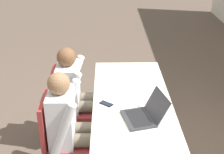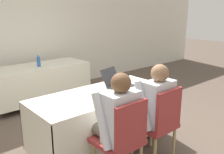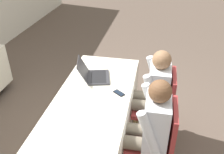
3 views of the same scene
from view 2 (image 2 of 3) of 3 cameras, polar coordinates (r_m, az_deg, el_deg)
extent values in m
plane|color=brown|center=(3.43, -2.26, -15.16)|extent=(24.00, 24.00, 0.00)
cube|color=silver|center=(5.40, -21.21, 10.08)|extent=(12.00, 0.06, 2.70)
cube|color=silver|center=(3.14, -2.40, -3.87)|extent=(1.79, 0.77, 0.02)
cube|color=silver|center=(2.99, 2.32, -11.22)|extent=(1.79, 0.01, 0.59)
cube|color=silver|center=(3.53, -6.23, -7.02)|extent=(1.79, 0.01, 0.59)
cube|color=silver|center=(2.84, -16.95, -13.42)|extent=(0.01, 0.77, 0.59)
cube|color=silver|center=(3.83, 8.21, -5.31)|extent=(0.01, 0.77, 0.59)
cylinder|color=#333333|center=(3.41, -2.27, -14.36)|extent=(0.06, 0.06, 0.11)
cube|color=silver|center=(4.87, -16.31, 2.42)|extent=(1.79, 0.77, 0.02)
cube|color=silver|center=(4.61, -14.03, -2.03)|extent=(1.79, 0.01, 0.59)
cube|color=silver|center=(5.28, -17.82, -0.15)|extent=(1.79, 0.01, 0.59)
cube|color=silver|center=(5.36, -7.43, 0.68)|extent=(0.01, 0.77, 0.59)
cylinder|color=#333333|center=(5.05, -15.77, -4.85)|extent=(0.06, 0.06, 0.11)
cube|color=#333338|center=(3.37, 2.03, -2.15)|extent=(0.37, 0.32, 0.02)
cube|color=black|center=(3.37, 2.03, -1.97)|extent=(0.32, 0.23, 0.00)
cube|color=#333338|center=(3.43, -0.41, 0.18)|extent=(0.34, 0.19, 0.21)
cube|color=black|center=(3.43, -0.41, 0.18)|extent=(0.31, 0.16, 0.18)
cube|color=black|center=(3.00, 2.03, -4.44)|extent=(0.13, 0.14, 0.01)
cube|color=#192333|center=(3.00, 2.03, -4.34)|extent=(0.11, 0.12, 0.00)
cube|color=white|center=(3.02, -9.92, -4.64)|extent=(0.22, 0.30, 0.00)
cylinder|color=#2D5BB7|center=(4.76, -16.41, 3.27)|extent=(0.06, 0.06, 0.17)
cone|color=#2D5BB7|center=(4.74, -16.51, 4.62)|extent=(0.05, 0.05, 0.06)
cylinder|color=silver|center=(4.73, -16.54, 5.08)|extent=(0.03, 0.03, 0.01)
cylinder|color=tan|center=(2.98, 1.41, -15.81)|extent=(0.04, 0.04, 0.40)
cube|color=#9E3333|center=(2.65, 1.18, -14.41)|extent=(0.44, 0.44, 0.05)
cube|color=#9E3333|center=(2.41, 4.46, -10.97)|extent=(0.40, 0.04, 0.45)
cylinder|color=tan|center=(3.35, 8.95, -12.28)|extent=(0.04, 0.04, 0.40)
cylinder|color=tan|center=(3.12, 4.62, -14.35)|extent=(0.04, 0.04, 0.40)
cylinder|color=tan|center=(3.17, 13.96, -14.30)|extent=(0.04, 0.04, 0.40)
cylinder|color=tan|center=(2.92, 9.76, -16.77)|extent=(0.04, 0.04, 0.40)
cube|color=#9E3333|center=(3.03, 9.51, -10.68)|extent=(0.44, 0.44, 0.05)
cube|color=#9E3333|center=(2.82, 12.88, -7.32)|extent=(0.40, 0.04, 0.45)
cylinder|color=#665B4C|center=(2.75, 0.76, -11.17)|extent=(0.13, 0.42, 0.13)
cylinder|color=#665B4C|center=(2.65, -2.22, -12.29)|extent=(0.13, 0.42, 0.13)
cylinder|color=#665B4C|center=(3.01, -1.62, -14.95)|extent=(0.10, 0.10, 0.45)
cylinder|color=#665B4C|center=(2.91, -4.47, -16.08)|extent=(0.10, 0.10, 0.45)
cube|color=silver|center=(2.49, 2.00, -9.12)|extent=(0.36, 0.22, 0.52)
cylinder|color=silver|center=(2.65, 4.77, -7.46)|extent=(0.08, 0.26, 0.54)
cylinder|color=silver|center=(2.39, -2.41, -10.01)|extent=(0.08, 0.26, 0.54)
sphere|color=brown|center=(2.37, 2.07, -1.38)|extent=(0.20, 0.20, 0.20)
cylinder|color=#665B4C|center=(3.13, 8.81, -7.95)|extent=(0.13, 0.42, 0.13)
cylinder|color=#665B4C|center=(3.01, 6.55, -8.88)|extent=(0.13, 0.42, 0.13)
cylinder|color=#665B4C|center=(3.36, 6.22, -11.62)|extent=(0.10, 0.10, 0.45)
cylinder|color=#665B4C|center=(3.24, 4.00, -12.60)|extent=(0.10, 0.10, 0.45)
cube|color=silver|center=(2.89, 10.52, -5.88)|extent=(0.36, 0.22, 0.52)
cylinder|color=silver|center=(3.07, 12.41, -4.58)|extent=(0.08, 0.26, 0.54)
cylinder|color=silver|center=(2.76, 7.12, -6.59)|extent=(0.08, 0.26, 0.54)
sphere|color=#8C6647|center=(2.78, 10.86, 0.87)|extent=(0.20, 0.20, 0.20)
camera|label=1|loc=(5.01, 25.92, 20.42)|focal=50.00mm
camera|label=3|loc=(1.80, -52.28, 25.83)|focal=40.00mm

